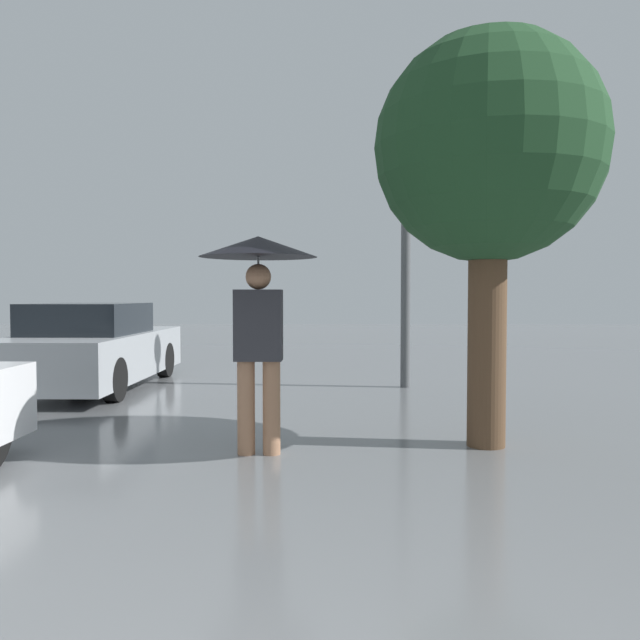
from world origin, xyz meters
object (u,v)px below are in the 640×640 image
Objects in this scene: street_lamp at (406,215)px; pedestrian at (258,285)px; parked_car_farthest at (93,348)px; tree at (489,153)px.

pedestrian is at bearing -113.72° from street_lamp.
street_lamp reaches higher than parked_car_farthest.
tree is (5.12, -3.64, 2.14)m from parked_car_farthest.
pedestrian reaches higher than parked_car_farthest.
pedestrian is 5.07m from parked_car_farthest.
tree is 3.80m from street_lamp.
street_lamp is (4.82, 0.15, 2.05)m from parked_car_farthest.
parked_car_farthest is at bearing 144.63° from tree.
tree reaches higher than parked_car_farthest.
street_lamp is (-0.31, 3.78, -0.09)m from tree.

